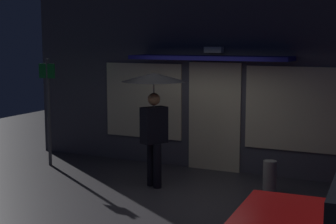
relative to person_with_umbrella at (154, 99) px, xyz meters
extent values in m
plane|color=#38353A|center=(0.55, -0.57, -1.60)|extent=(18.00, 18.00, 0.00)
cube|color=#4C4C56|center=(0.55, 1.78, 0.55)|extent=(8.63, 0.30, 4.30)
cube|color=beige|center=(0.55, 1.61, -0.50)|extent=(1.10, 0.04, 2.20)
cube|color=beige|center=(-1.08, 1.61, -0.25)|extent=(1.80, 0.04, 1.60)
cube|color=beige|center=(2.11, 1.61, -0.25)|extent=(1.80, 0.04, 1.60)
cube|color=white|center=(0.55, 1.53, 0.85)|extent=(0.36, 0.16, 0.12)
cube|color=navy|center=(0.55, 1.28, 0.70)|extent=(3.20, 0.70, 0.08)
cylinder|color=black|center=(-0.09, 0.05, -1.20)|extent=(0.15, 0.15, 0.81)
cylinder|color=black|center=(0.09, -0.05, -1.20)|extent=(0.15, 0.15, 0.81)
cube|color=black|center=(0.00, 0.00, -0.47)|extent=(0.43, 0.52, 0.65)
cube|color=silver|center=(0.11, 0.06, -0.47)|extent=(0.08, 0.13, 0.52)
cube|color=#721966|center=(0.11, 0.06, -0.49)|extent=(0.04, 0.06, 0.42)
sphere|color=tan|center=(0.00, 0.00, 0.00)|extent=(0.22, 0.22, 0.22)
cylinder|color=slate|center=(0.00, 0.00, 0.02)|extent=(0.02, 0.02, 0.90)
cone|color=black|center=(0.00, 0.00, 0.39)|extent=(1.15, 1.15, 0.15)
cylinder|color=#595B60|center=(-2.73, 0.50, -0.47)|extent=(0.07, 0.07, 2.26)
cube|color=#198C33|center=(-2.73, 0.48, 0.41)|extent=(0.40, 0.02, 0.30)
cylinder|color=#9E998E|center=(2.00, 0.45, -1.31)|extent=(0.23, 0.23, 0.58)
camera|label=1|loc=(4.10, -8.08, 1.03)|focal=54.95mm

